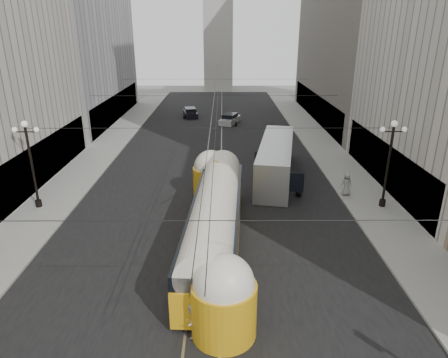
{
  "coord_description": "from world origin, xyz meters",
  "views": [
    {
      "loc": [
        0.87,
        -8.7,
        12.39
      ],
      "look_at": [
        0.96,
        13.15,
        4.11
      ],
      "focal_mm": 32.0,
      "sensor_mm": 36.0,
      "label": 1
    }
  ],
  "objects_px": {
    "pedestrian_sidewalk_right": "(346,184)",
    "streetcar": "(216,218)",
    "pedestrian_crossing_b": "(192,321)",
    "city_bus": "(276,159)"
  },
  "relations": [
    {
      "from": "streetcar",
      "to": "pedestrian_crossing_b",
      "type": "distance_m",
      "value": 7.72
    },
    {
      "from": "streetcar",
      "to": "pedestrian_crossing_b",
      "type": "xyz_separation_m",
      "value": [
        -0.9,
        -7.59,
        -1.09
      ]
    },
    {
      "from": "streetcar",
      "to": "pedestrian_sidewalk_right",
      "type": "relative_size",
      "value": 9.78
    },
    {
      "from": "pedestrian_sidewalk_right",
      "to": "streetcar",
      "type": "bearing_deg",
      "value": 34.13
    },
    {
      "from": "city_bus",
      "to": "pedestrian_crossing_b",
      "type": "bearing_deg",
      "value": -107.06
    },
    {
      "from": "pedestrian_crossing_b",
      "to": "city_bus",
      "type": "bearing_deg",
      "value": 174.78
    },
    {
      "from": "streetcar",
      "to": "city_bus",
      "type": "relative_size",
      "value": 1.36
    },
    {
      "from": "city_bus",
      "to": "pedestrian_crossing_b",
      "type": "distance_m",
      "value": 20.36
    },
    {
      "from": "streetcar",
      "to": "city_bus",
      "type": "distance_m",
      "value": 12.9
    },
    {
      "from": "streetcar",
      "to": "city_bus",
      "type": "height_order",
      "value": "streetcar"
    }
  ]
}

